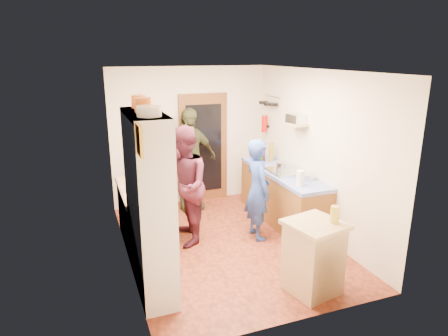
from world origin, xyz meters
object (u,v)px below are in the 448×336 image
hutch_body (149,205)px  island_base (313,259)px  person_hob (260,190)px  right_counter_base (282,198)px  person_back (189,160)px  person_left (185,185)px

hutch_body → island_base: hutch_body is taller
island_base → hutch_body: bearing=157.6°
hutch_body → person_hob: hutch_body is taller
right_counter_base → person_back: (-1.35, 1.08, 0.53)m
hutch_body → island_base: 2.07m
person_hob → person_back: size_ratio=0.84×
right_counter_base → person_hob: bearing=-144.7°
right_counter_base → island_base: island_base is taller
hutch_body → person_back: (1.15, 2.38, -0.15)m
person_hob → hutch_body: bearing=115.3°
person_left → person_back: bearing=168.0°
right_counter_base → hutch_body: bearing=-152.5°
right_counter_base → person_hob: person_hob is taller
right_counter_base → island_base: (-0.69, -2.05, 0.01)m
island_base → person_left: 2.21m
island_base → person_left: (-1.08, 1.87, 0.48)m
right_counter_base → person_left: bearing=-174.2°
island_base → person_hob: person_hob is taller
right_counter_base → island_base: bearing=-108.5°
hutch_body → person_left: hutch_body is taller
island_base → person_hob: 1.63m
hutch_body → person_left: (0.73, 1.12, -0.19)m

